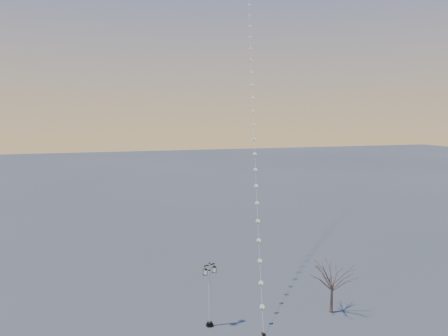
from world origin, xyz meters
name	(u,v)px	position (x,y,z in m)	size (l,w,h in m)	color
ground	(256,325)	(0.00, 0.00, 0.00)	(300.00, 300.00, 0.00)	#535454
street_lamp	(210,291)	(-3.06, 0.75, 2.49)	(1.09, 0.65, 4.50)	black
bare_tree	(332,277)	(5.95, 0.08, 2.67)	(2.32, 2.32, 3.84)	brown
kite_train	(251,31)	(7.37, 20.78, 23.84)	(15.45, 45.25, 47.85)	black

